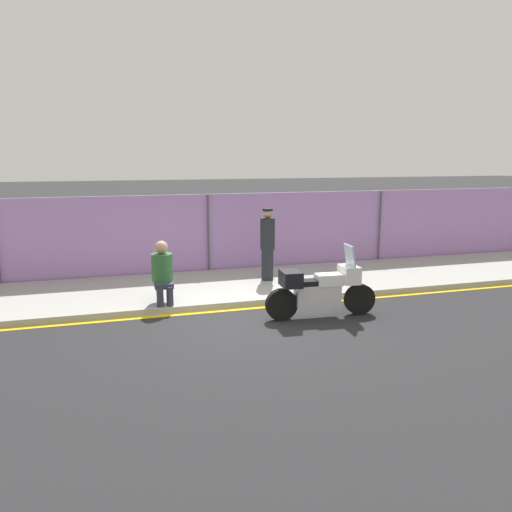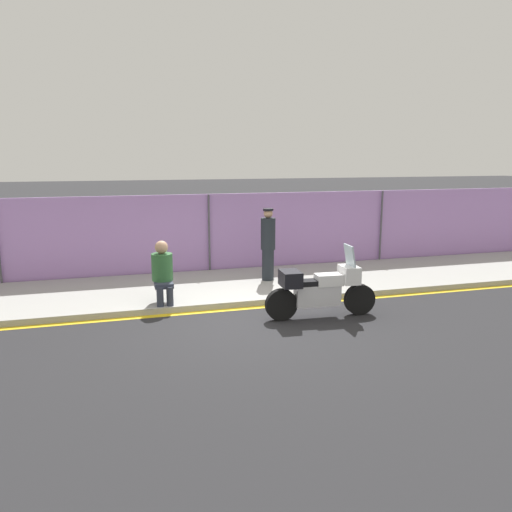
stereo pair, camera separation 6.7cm
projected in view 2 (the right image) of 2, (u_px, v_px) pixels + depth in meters
The scene contains 7 objects.
ground_plane at pixel (249, 322), 9.56m from camera, with size 120.00×120.00×0.00m, color #262628.
sidewalk at pixel (222, 287), 11.88m from camera, with size 37.67×3.12×0.13m.
curb_paint_stripe at pixel (239, 309), 10.34m from camera, with size 37.67×0.18×0.01m.
storefront_fence at pixel (209, 235), 13.24m from camera, with size 35.79×0.16×2.14m.
motorcycle at pixel (320, 289), 9.70m from camera, with size 2.25×0.57×1.43m.
officer_standing at pixel (268, 244), 12.09m from camera, with size 0.35×0.35×1.76m.
person_seated_on_curb at pixel (162, 269), 10.29m from camera, with size 0.44×0.69×1.28m.
Camera 2 is at (-2.38, -8.81, 3.11)m, focal length 35.00 mm.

